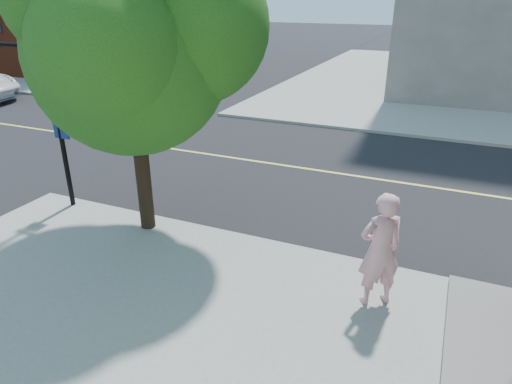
% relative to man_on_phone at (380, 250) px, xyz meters
% --- Properties ---
extents(ground, '(140.00, 140.00, 0.00)m').
position_rel_man_on_phone_xyz_m(ground, '(-7.30, 1.22, -1.09)').
color(ground, black).
rests_on(ground, ground).
extents(road_ew, '(140.00, 9.00, 0.01)m').
position_rel_man_on_phone_xyz_m(road_ew, '(-7.30, 5.72, -1.08)').
color(road_ew, black).
rests_on(road_ew, ground).
extents(sidewalk_nw, '(26.00, 25.00, 0.12)m').
position_rel_man_on_phone_xyz_m(sidewalk_nw, '(-30.30, 22.72, -1.03)').
color(sidewalk_nw, gray).
rests_on(sidewalk_nw, ground).
extents(man_on_phone, '(0.85, 0.79, 1.94)m').
position_rel_man_on_phone_xyz_m(man_on_phone, '(0.00, 0.00, 0.00)').
color(man_on_phone, pink).
rests_on(man_on_phone, sidewalk_se).
extents(street_tree, '(4.70, 4.27, 6.23)m').
position_rel_man_on_phone_xyz_m(street_tree, '(-4.86, 0.72, 3.05)').
color(street_tree, black).
rests_on(street_tree, sidewalk_se).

